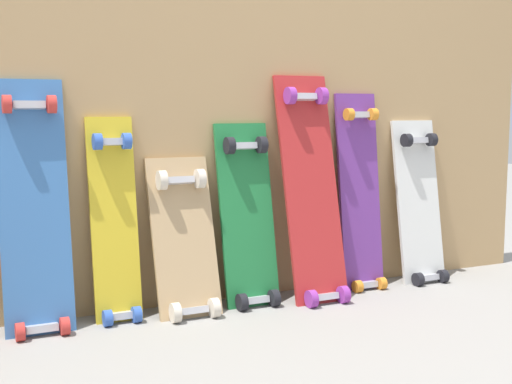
# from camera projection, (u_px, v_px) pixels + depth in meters

# --- Properties ---
(ground_plane) EXTENTS (12.00, 12.00, 0.00)m
(ground_plane) POSITION_uv_depth(u_px,v_px,m) (248.00, 299.00, 2.64)
(ground_plane) COLOR gray
(plywood_wall_panel) EXTENTS (2.76, 0.04, 1.90)m
(plywood_wall_panel) POSITION_uv_depth(u_px,v_px,m) (241.00, 55.00, 2.59)
(plywood_wall_panel) COLOR tan
(plywood_wall_panel) RESTS_ON ground
(skateboard_blue) EXTENTS (0.23, 0.21, 0.91)m
(skateboard_blue) POSITION_uv_depth(u_px,v_px,m) (35.00, 216.00, 2.23)
(skateboard_blue) COLOR #386BAD
(skateboard_blue) RESTS_ON ground
(skateboard_yellow) EXTENTS (0.16, 0.18, 0.78)m
(skateboard_yellow) POSITION_uv_depth(u_px,v_px,m) (115.00, 229.00, 2.36)
(skateboard_yellow) COLOR gold
(skateboard_yellow) RESTS_ON ground
(skateboard_natural) EXTENTS (0.23, 0.24, 0.63)m
(skateboard_natural) POSITION_uv_depth(u_px,v_px,m) (185.00, 245.00, 2.44)
(skateboard_natural) COLOR tan
(skateboard_natural) RESTS_ON ground
(skateboard_green) EXTENTS (0.21, 0.21, 0.75)m
(skateboard_green) POSITION_uv_depth(u_px,v_px,m) (248.00, 223.00, 2.56)
(skateboard_green) COLOR #1E7238
(skateboard_green) RESTS_ON ground
(skateboard_red) EXTENTS (0.23, 0.28, 0.94)m
(skateboard_red) POSITION_uv_depth(u_px,v_px,m) (312.00, 196.00, 2.62)
(skateboard_red) COLOR #B22626
(skateboard_red) RESTS_ON ground
(skateboard_purple) EXTENTS (0.19, 0.17, 0.88)m
(skateboard_purple) POSITION_uv_depth(u_px,v_px,m) (360.00, 200.00, 2.79)
(skateboard_purple) COLOR #6B338C
(skateboard_purple) RESTS_ON ground
(skateboard_white) EXTENTS (0.21, 0.20, 0.76)m
(skateboard_white) POSITION_uv_depth(u_px,v_px,m) (419.00, 209.00, 2.91)
(skateboard_white) COLOR silver
(skateboard_white) RESTS_ON ground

